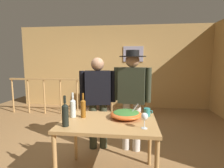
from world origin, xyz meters
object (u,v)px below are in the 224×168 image
at_px(tv_console, 97,101).
at_px(serving_table, 108,127).
at_px(stair_railing, 95,92).
at_px(mug_teal, 147,112).
at_px(wine_bottle_dark, 65,114).
at_px(wine_bottle_amber, 83,108).
at_px(salad_bowl, 126,114).
at_px(wine_bottle_clear, 73,107).
at_px(flat_screen_tv, 97,86).
at_px(wine_glass, 145,117).
at_px(person_standing_right, 132,91).
at_px(framed_picture, 133,54).
at_px(person_standing_left, 98,96).

height_order(tv_console, serving_table, serving_table).
xyz_separation_m(stair_railing, mug_teal, (1.24, -2.33, 0.15)).
distance_m(wine_bottle_dark, wine_bottle_amber, 0.35).
distance_m(salad_bowl, wine_bottle_clear, 0.71).
height_order(flat_screen_tv, salad_bowl, salad_bowl).
distance_m(salad_bowl, wine_glass, 0.41).
bearing_deg(tv_console, wine_glass, -70.13).
bearing_deg(wine_bottle_dark, wine_bottle_clear, 94.06).
xyz_separation_m(wine_bottle_amber, person_standing_right, (0.64, 0.67, 0.12)).
bearing_deg(serving_table, framed_picture, 85.06).
relative_size(framed_picture, wine_bottle_amber, 1.92).
bearing_deg(flat_screen_tv, person_standing_right, -65.83).
bearing_deg(wine_bottle_dark, person_standing_left, 79.77).
xyz_separation_m(tv_console, wine_glass, (1.26, -3.49, 0.65)).
bearing_deg(wine_bottle_amber, wine_bottle_dark, -110.18).
height_order(wine_glass, wine_bottle_clear, wine_bottle_clear).
distance_m(framed_picture, stair_railing, 1.80).
bearing_deg(wine_glass, tv_console, 109.87).
bearing_deg(wine_bottle_dark, framed_picture, 78.45).
distance_m(framed_picture, wine_bottle_amber, 3.64).
bearing_deg(wine_glass, serving_table, 155.59).
relative_size(stair_railing, serving_table, 3.36).
bearing_deg(flat_screen_tv, person_standing_left, -77.74).
bearing_deg(wine_bottle_dark, person_standing_right, 53.00).
bearing_deg(wine_bottle_clear, salad_bowl, 3.41).
bearing_deg(tv_console, salad_bowl, -71.68).
xyz_separation_m(framed_picture, serving_table, (-0.31, -3.58, -1.05)).
height_order(serving_table, wine_glass, wine_glass).
distance_m(wine_bottle_dark, mug_teal, 1.09).
relative_size(person_standing_left, person_standing_right, 0.93).
distance_m(salad_bowl, wine_bottle_dark, 0.78).
bearing_deg(serving_table, wine_bottle_dark, -153.78).
xyz_separation_m(serving_table, mug_teal, (0.50, 0.26, 0.14)).
height_order(stair_railing, wine_glass, stair_railing).
distance_m(mug_teal, person_standing_right, 0.59).
relative_size(wine_bottle_dark, wine_bottle_clear, 1.08).
bearing_deg(wine_bottle_dark, mug_teal, 26.82).
height_order(stair_railing, wine_bottle_dark, wine_bottle_dark).
bearing_deg(wine_bottle_amber, framed_picture, 79.31).
bearing_deg(wine_bottle_dark, salad_bowl, 28.50).
distance_m(stair_railing, person_standing_left, 1.89).
bearing_deg(salad_bowl, wine_bottle_amber, -175.84).
bearing_deg(mug_teal, serving_table, -152.62).
xyz_separation_m(stair_railing, tv_console, (-0.09, 0.70, -0.42)).
relative_size(flat_screen_tv, person_standing_left, 0.36).
bearing_deg(stair_railing, framed_picture, 43.35).
bearing_deg(person_standing_left, wine_glass, 114.69).
bearing_deg(flat_screen_tv, wine_glass, -69.96).
distance_m(wine_bottle_dark, person_standing_left, 1.02).
relative_size(tv_console, person_standing_left, 0.57).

